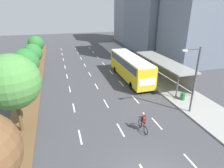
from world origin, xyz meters
name	(u,v)px	position (x,y,z in m)	size (l,w,h in m)	color
median_strip	(33,81)	(-8.30, 20.00, 0.06)	(2.60, 52.00, 0.12)	brown
sidewalk_right	(146,70)	(9.25, 20.00, 0.07)	(4.50, 52.00, 0.15)	#9E9E99
lane_divider_left	(68,82)	(-3.50, 18.22, 0.00)	(0.14, 47.44, 0.01)	white
lane_divider_center	(93,80)	(0.00, 18.22, 0.00)	(0.14, 47.44, 0.01)	white
lane_divider_right	(116,77)	(3.50, 18.22, 0.00)	(0.14, 47.44, 0.01)	white
bus_shelter	(164,68)	(9.53, 15.04, 1.87)	(2.90, 11.89, 2.86)	gray
bus	(130,66)	(5.25, 16.99, 2.07)	(2.54, 11.29, 3.37)	yellow
cyclist	(143,123)	(1.82, 4.99, 0.79)	(0.46, 1.82, 1.71)	black
median_tree_second	(12,82)	(-8.14, 7.70, 4.58)	(4.34, 4.34, 6.64)	brown
median_tree_third	(26,62)	(-8.11, 15.30, 4.09)	(3.03, 3.03, 5.50)	brown
median_tree_fourth	(33,53)	(-8.08, 22.91, 3.38)	(2.84, 2.84, 4.70)	brown
median_tree_fifth	(36,44)	(-8.14, 30.51, 3.46)	(2.88, 2.88, 4.79)	brown
streetlight	(194,76)	(7.42, 6.42, 3.89)	(1.91, 0.24, 6.50)	#4C4C51
trash_bin	(183,96)	(8.45, 8.85, 0.57)	(0.52, 0.52, 0.85)	#286B38
building_mid_right	(158,22)	(18.77, 34.37, 6.47)	(11.81, 14.50, 12.93)	slate
building_far_right	(135,7)	(17.66, 45.89, 9.46)	(8.17, 13.31, 18.92)	gray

